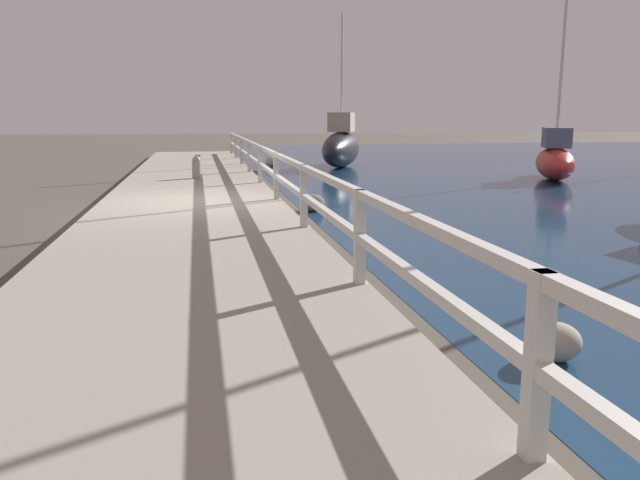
{
  "coord_description": "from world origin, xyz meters",
  "views": [
    {
      "loc": [
        0.14,
        -12.18,
        1.84
      ],
      "look_at": [
        2.09,
        -2.18,
        -0.17
      ],
      "focal_mm": 35.0,
      "sensor_mm": 36.0,
      "label": 1
    }
  ],
  "objects": [
    {
      "name": "ground_plane",
      "position": [
        0.0,
        0.0,
        0.0
      ],
      "size": [
        120.0,
        120.0,
        0.0
      ],
      "primitive_type": "plane",
      "color": "#4C473D"
    },
    {
      "name": "dock_walkway",
      "position": [
        0.0,
        0.0,
        0.12
      ],
      "size": [
        3.49,
        36.0,
        0.25
      ],
      "color": "gray",
      "rests_on": "ground"
    },
    {
      "name": "railing",
      "position": [
        1.64,
        0.0,
        0.88
      ],
      "size": [
        0.1,
        32.5,
        0.92
      ],
      "color": "beige",
      "rests_on": "dock_walkway"
    },
    {
      "name": "boulder_far_strip",
      "position": [
        2.77,
        -8.09,
        0.15
      ],
      "size": [
        0.4,
        0.36,
        0.3
      ],
      "color": "gray",
      "rests_on": "ground"
    },
    {
      "name": "boulder_near_dock",
      "position": [
        2.89,
        11.31,
        0.19
      ],
      "size": [
        0.51,
        0.46,
        0.39
      ],
      "color": "gray",
      "rests_on": "ground"
    },
    {
      "name": "boulder_upstream",
      "position": [
        2.35,
        -0.15,
        0.17
      ],
      "size": [
        0.46,
        0.41,
        0.34
      ],
      "color": "#666056",
      "rests_on": "ground"
    },
    {
      "name": "mooring_bollard",
      "position": [
        0.11,
        4.66,
        0.54
      ],
      "size": [
        0.25,
        0.25,
        0.59
      ],
      "color": "gray",
      "rests_on": "dock_walkway"
    },
    {
      "name": "sailboat_black",
      "position": [
        5.43,
        10.73,
        0.76
      ],
      "size": [
        2.93,
        5.12,
        5.49
      ],
      "rotation": [
        0.0,
        0.0,
        -0.37
      ],
      "color": "black",
      "rests_on": "water_surface"
    },
    {
      "name": "sailboat_red",
      "position": [
        10.62,
        4.84,
        0.63
      ],
      "size": [
        2.5,
        3.86,
        7.81
      ],
      "rotation": [
        0.0,
        0.0,
        -0.43
      ],
      "color": "red",
      "rests_on": "water_surface"
    }
  ]
}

